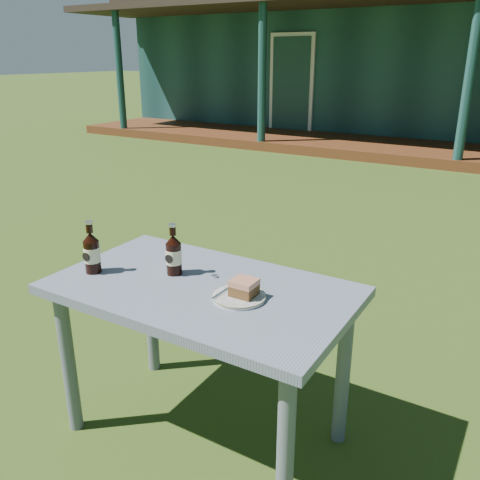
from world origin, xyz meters
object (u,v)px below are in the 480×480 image
Objects in this scene: cola_bottle_near at (174,254)px; cake_slice at (244,287)px; plate at (239,297)px; cafe_table at (202,308)px; cola_bottle_far at (92,252)px.

cake_slice is at bearing -7.22° from cola_bottle_near.
plate is 0.04m from cake_slice.
cafe_table is 0.25m from cola_bottle_near.
cafe_table is at bearing 177.99° from cake_slice.
cake_slice is 0.41× the size of cola_bottle_far.
cola_bottle_near is (-0.35, 0.06, 0.08)m from plate.
plate is 0.91× the size of cola_bottle_far.
cola_bottle_far reaches higher than plate.
cola_bottle_far reaches higher than cafe_table.
cafe_table is 5.46× the size of cola_bottle_near.
plate is at bearing -9.40° from cola_bottle_near.
cake_slice is 0.68m from cola_bottle_far.
cafe_table is at bearing 14.79° from cola_bottle_far.
cola_bottle_far is (-0.30, -0.16, 0.00)m from cola_bottle_near.
cake_slice is at bearing -2.01° from cafe_table.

